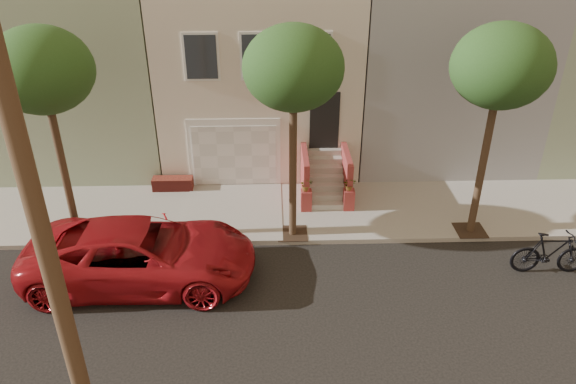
{
  "coord_description": "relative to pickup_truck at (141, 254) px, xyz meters",
  "views": [
    {
      "loc": [
        0.43,
        -10.0,
        9.23
      ],
      "look_at": [
        0.83,
        3.0,
        2.1
      ],
      "focal_mm": 33.7,
      "sensor_mm": 36.0,
      "label": 1
    }
  ],
  "objects": [
    {
      "name": "ground",
      "position": [
        3.12,
        -1.97,
        -0.85
      ],
      "size": [
        90.0,
        90.0,
        0.0
      ],
      "primitive_type": "plane",
      "color": "black",
      "rests_on": "ground"
    },
    {
      "name": "sidewalk",
      "position": [
        3.12,
        3.38,
        -0.77
      ],
      "size": [
        40.0,
        3.7,
        0.15
      ],
      "primitive_type": "cube",
      "color": "gray",
      "rests_on": "ground"
    },
    {
      "name": "house_row",
      "position": [
        3.13,
        9.22,
        2.8
      ],
      "size": [
        33.1,
        11.7,
        7.0
      ],
      "color": "beige",
      "rests_on": "sidewalk"
    },
    {
      "name": "tree_left",
      "position": [
        -2.38,
        1.93,
        4.41
      ],
      "size": [
        2.7,
        2.57,
        6.3
      ],
      "color": "#2D2116",
      "rests_on": "sidewalk"
    },
    {
      "name": "tree_mid",
      "position": [
        4.12,
        1.93,
        4.41
      ],
      "size": [
        2.7,
        2.57,
        6.3
      ],
      "color": "#2D2116",
      "rests_on": "sidewalk"
    },
    {
      "name": "tree_right",
      "position": [
        9.62,
        1.93,
        4.41
      ],
      "size": [
        2.7,
        2.57,
        6.3
      ],
      "color": "#2D2116",
      "rests_on": "sidewalk"
    },
    {
      "name": "pickup_truck",
      "position": [
        0.0,
        0.0,
        0.0
      ],
      "size": [
        6.12,
        2.88,
        1.69
      ],
      "primitive_type": "imported",
      "rotation": [
        0.0,
        0.0,
        1.56
      ],
      "color": "maroon",
      "rests_on": "ground"
    },
    {
      "name": "motorcycle",
      "position": [
        11.13,
        -0.01,
        -0.21
      ],
      "size": [
        2.15,
        0.68,
        1.28
      ],
      "primitive_type": "imported",
      "rotation": [
        0.0,
        0.0,
        1.54
      ],
      "color": "black",
      "rests_on": "ground"
    }
  ]
}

